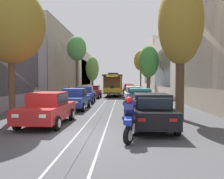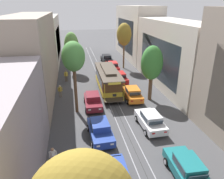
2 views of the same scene
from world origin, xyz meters
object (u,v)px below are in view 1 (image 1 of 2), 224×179
parked_car_black_near_right (151,111)px  street_tree_kerb_left_second (77,49)px  parked_car_blue_mid_left (85,94)px  street_tree_kerb_right_mid (141,61)px  parked_car_blue_second_left (75,99)px  parked_car_maroon_fourth_left (93,92)px  street_tree_kerb_left_mid (92,69)px  parked_car_red_fifth_right (129,89)px  pedestrian_on_right_pavement (70,90)px  pedestrian_on_left_pavement (82,88)px  parked_car_white_mid_right (133,94)px  parked_car_black_far_right (128,87)px  parked_car_red_near_left (48,108)px  cable_car_trolley (114,84)px  street_tree_kerb_right_second (149,62)px  motorcycle_with_rider (129,117)px  pedestrian_crossing_far (37,95)px  parked_car_red_sixth_right (129,88)px  street_tree_kerb_left_near (11,25)px  parked_car_teal_second_right (140,99)px  street_tree_kerb_right_near (180,24)px  parked_car_orange_fourth_right (132,91)px  fire_hydrant (39,108)px

parked_car_black_near_right → street_tree_kerb_left_second: street_tree_kerb_left_second is taller
parked_car_blue_mid_left → street_tree_kerb_right_mid: (7.32, 21.52, 5.27)m
parked_car_blue_second_left → parked_car_maroon_fourth_left: bearing=90.8°
parked_car_blue_second_left → street_tree_kerb_left_second: 12.58m
street_tree_kerb_left_mid → parked_car_red_fifth_right: bearing=-45.4°
street_tree_kerb_left_mid → pedestrian_on_right_pavement: bearing=-99.4°
street_tree_kerb_left_mid → pedestrian_on_left_pavement: bearing=-102.8°
parked_car_white_mid_right → parked_car_black_far_right: (0.00, 25.45, 0.00)m
parked_car_red_near_left → cable_car_trolley: size_ratio=0.48×
cable_car_trolley → parked_car_blue_second_left: bearing=-98.0°
street_tree_kerb_right_second → cable_car_trolley: 6.62m
cable_car_trolley → motorcycle_with_rider: 25.61m
street_tree_kerb_left_mid → pedestrian_crossing_far: 24.13m
parked_car_blue_mid_left → parked_car_red_sixth_right: bearing=76.0°
parked_car_white_mid_right → street_tree_kerb_left_near: bearing=-120.1°
parked_car_black_far_right → street_tree_kerb_left_second: size_ratio=0.57×
parked_car_teal_second_right → street_tree_kerb_right_near: (1.88, -4.22, 4.48)m
parked_car_white_mid_right → street_tree_kerb_left_second: 9.78m
street_tree_kerb_left_near → street_tree_kerb_right_second: bearing=63.3°
parked_car_black_far_right → pedestrian_on_right_pavement: bearing=-117.9°
parked_car_blue_mid_left → street_tree_kerb_right_second: size_ratio=0.66×
street_tree_kerb_right_near → street_tree_kerb_right_second: 17.19m
parked_car_blue_second_left → street_tree_kerb_right_second: size_ratio=0.65×
street_tree_kerb_left_second → parked_car_black_far_right: bearing=71.9°
parked_car_blue_second_left → cable_car_trolley: cable_car_trolley is taller
parked_car_white_mid_right → street_tree_kerb_right_near: (2.06, -10.84, 4.48)m
parked_car_red_fifth_right → motorcycle_with_rider: (-0.81, -28.75, 0.06)m
parked_car_blue_mid_left → street_tree_kerb_left_mid: 21.27m
parked_car_black_far_right → street_tree_kerb_left_near: size_ratio=0.62×
parked_car_teal_second_right → motorcycle_with_rider: 8.99m
parked_car_orange_fourth_right → street_tree_kerb_right_near: size_ratio=0.57×
street_tree_kerb_right_mid → fire_hydrant: size_ratio=9.63×
parked_car_blue_second_left → parked_car_blue_mid_left: same height
parked_car_blue_mid_left → pedestrian_crossing_far: (-3.83, -2.92, 0.08)m
street_tree_kerb_left_second → pedestrian_on_right_pavement: size_ratio=4.78×
parked_car_white_mid_right → parked_car_orange_fourth_right: 6.70m
parked_car_white_mid_right → parked_car_orange_fourth_right: size_ratio=1.00×
cable_car_trolley → pedestrian_on_right_pavement: (-6.28, -0.91, -0.75)m
parked_car_blue_second_left → parked_car_black_far_right: (4.73, 32.02, 0.00)m
parked_car_black_near_right → street_tree_kerb_right_second: size_ratio=0.65×
parked_car_blue_mid_left → parked_car_maroon_fourth_left: size_ratio=1.01×
pedestrian_crossing_far → street_tree_kerb_right_mid: bearing=65.5°
fire_hydrant → pedestrian_on_right_pavement: bearing=96.8°
parked_car_blue_second_left → street_tree_kerb_left_mid: 26.99m
street_tree_kerb_right_near → pedestrian_crossing_far: (-10.81, 7.14, -4.39)m
street_tree_kerb_right_second → motorcycle_with_rider: size_ratio=3.53×
parked_car_blue_mid_left → parked_car_red_fifth_right: 14.81m
parked_car_red_fifth_right → street_tree_kerb_right_near: size_ratio=0.57×
parked_car_blue_mid_left → parked_car_teal_second_right: same height
parked_car_black_far_right → street_tree_kerb_left_mid: street_tree_kerb_left_mid is taller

